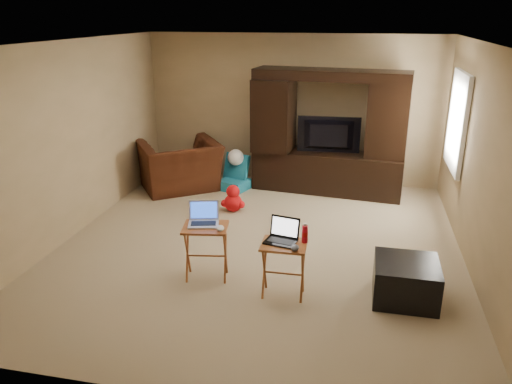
% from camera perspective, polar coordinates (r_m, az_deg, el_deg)
% --- Properties ---
extents(floor, '(5.50, 5.50, 0.00)m').
position_cam_1_polar(floor, '(6.43, 0.38, -6.12)').
color(floor, tan).
rests_on(floor, ground).
extents(ceiling, '(5.50, 5.50, 0.00)m').
position_cam_1_polar(ceiling, '(5.79, 0.43, 16.72)').
color(ceiling, silver).
rests_on(ceiling, ground).
extents(wall_back, '(5.00, 0.00, 5.00)m').
position_cam_1_polar(wall_back, '(8.63, 4.17, 9.36)').
color(wall_back, tan).
rests_on(wall_back, ground).
extents(wall_front, '(5.00, 0.00, 5.00)m').
position_cam_1_polar(wall_front, '(3.51, -8.85, -6.96)').
color(wall_front, tan).
rests_on(wall_front, ground).
extents(wall_left, '(0.00, 5.50, 5.50)m').
position_cam_1_polar(wall_left, '(6.93, -20.39, 5.54)').
color(wall_left, tan).
rests_on(wall_left, ground).
extents(wall_right, '(0.00, 5.50, 5.50)m').
position_cam_1_polar(wall_right, '(6.02, 24.42, 2.96)').
color(wall_right, tan).
rests_on(wall_right, ground).
extents(window_pane, '(0.00, 1.20, 1.20)m').
position_cam_1_polar(window_pane, '(7.46, 22.17, 7.46)').
color(window_pane, white).
rests_on(window_pane, ground).
extents(window_frame, '(0.06, 1.14, 1.34)m').
position_cam_1_polar(window_frame, '(7.46, 22.02, 7.47)').
color(window_frame, white).
rests_on(window_frame, ground).
extents(entertainment_center, '(2.48, 0.85, 1.99)m').
position_cam_1_polar(entertainment_center, '(8.15, 8.33, 6.73)').
color(entertainment_center, black).
rests_on(entertainment_center, floor).
extents(television, '(1.01, 0.19, 0.58)m').
position_cam_1_polar(television, '(8.12, 8.29, 6.38)').
color(television, black).
rests_on(television, entertainment_center).
extents(recliner, '(1.64, 1.61, 0.81)m').
position_cam_1_polar(recliner, '(8.42, -8.69, 2.98)').
color(recliner, '#411C0D').
rests_on(recliner, floor).
extents(child_rocker, '(0.58, 0.62, 0.59)m').
position_cam_1_polar(child_rocker, '(8.34, -2.53, 2.22)').
color(child_rocker, teal).
rests_on(child_rocker, floor).
extents(plush_toy, '(0.38, 0.31, 0.42)m').
position_cam_1_polar(plush_toy, '(7.43, -2.64, -0.71)').
color(plush_toy, red).
rests_on(plush_toy, floor).
extents(push_toy, '(0.63, 0.46, 0.46)m').
position_cam_1_polar(push_toy, '(8.29, 12.26, 1.20)').
color(push_toy, blue).
rests_on(push_toy, floor).
extents(ottoman, '(0.65, 0.65, 0.41)m').
position_cam_1_polar(ottoman, '(5.45, 16.72, -9.69)').
color(ottoman, black).
rests_on(ottoman, floor).
extents(tray_table_left, '(0.54, 0.46, 0.63)m').
position_cam_1_polar(tray_table_left, '(5.58, -5.70, -6.88)').
color(tray_table_left, '#9C5625').
rests_on(tray_table_left, floor).
extents(tray_table_right, '(0.47, 0.38, 0.60)m').
position_cam_1_polar(tray_table_right, '(5.24, 3.15, -8.88)').
color(tray_table_right, brown).
rests_on(tray_table_right, floor).
extents(laptop_left, '(0.39, 0.35, 0.24)m').
position_cam_1_polar(laptop_left, '(5.44, -6.06, -2.61)').
color(laptop_left, '#B3B2B7').
rests_on(laptop_left, tray_table_left).
extents(laptop_right, '(0.36, 0.32, 0.24)m').
position_cam_1_polar(laptop_right, '(5.08, 2.83, -4.58)').
color(laptop_right, black).
rests_on(laptop_right, tray_table_right).
extents(mouse_left, '(0.12, 0.15, 0.05)m').
position_cam_1_polar(mouse_left, '(5.33, -4.10, -4.15)').
color(mouse_left, silver).
rests_on(mouse_left, tray_table_left).
extents(mouse_right, '(0.09, 0.13, 0.05)m').
position_cam_1_polar(mouse_right, '(4.97, 4.49, -6.39)').
color(mouse_right, '#3B3B40').
rests_on(mouse_right, tray_table_right).
extents(water_bottle, '(0.06, 0.06, 0.18)m').
position_cam_1_polar(water_bottle, '(5.12, 5.60, -4.81)').
color(water_bottle, red).
rests_on(water_bottle, tray_table_right).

